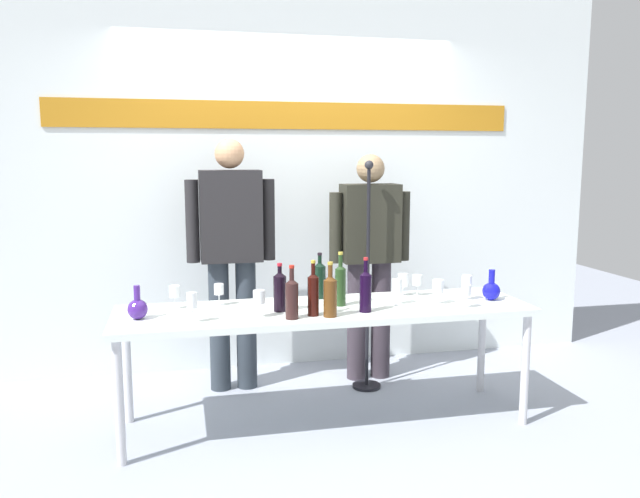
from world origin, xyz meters
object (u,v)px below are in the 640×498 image
object	(u,v)px
decanter_blue_left	(138,308)
wine_bottle_3	(366,290)
wine_glass_right_2	(438,287)
wine_glass_right_3	(467,283)
wine_glass_left_3	(219,290)
wine_bottle_2	(330,294)
wine_bottle_6	(292,297)
wine_glass_left_1	(192,301)
decanter_blue_right	(491,290)
presenter_right	(370,253)
microphone_stand	(367,313)
wine_bottle_0	(340,283)
presenter_left	(231,248)
wine_glass_left_2	(175,292)
wine_glass_right_4	(397,287)
wine_glass_right_0	(417,281)
wine_glass_right_1	(466,291)
wine_bottle_5	(280,290)
wine_glass_left_0	(259,297)
wine_glass_right_5	(403,280)
display_table	(326,316)
wine_bottle_4	(313,293)
wine_bottle_1	(320,279)

from	to	relation	value
decanter_blue_left	wine_bottle_3	world-z (taller)	wine_bottle_3
wine_glass_right_2	wine_glass_right_3	distance (m)	0.23
wine_glass_left_3	wine_bottle_2	bearing A→B (deg)	-34.55
wine_bottle_6	wine_glass_left_1	xyz separation A→B (m)	(-0.54, 0.04, -0.00)
decanter_blue_left	decanter_blue_right	size ratio (longest dim) A/B	0.98
presenter_right	wine_glass_right_2	xyz separation A→B (m)	(0.19, -0.78, -0.10)
decanter_blue_right	wine_glass_left_1	distance (m)	1.84
wine_glass_left_3	microphone_stand	size ratio (longest dim) A/B	0.08
wine_bottle_0	wine_glass_right_2	distance (m)	0.60
presenter_left	wine_glass_left_1	distance (m)	0.95
wine_glass_left_2	wine_glass_right_4	xyz separation A→B (m)	(1.32, -0.18, 0.01)
wine_glass_left_2	wine_bottle_2	bearing A→B (deg)	-24.05
wine_glass_left_2	microphone_stand	xyz separation A→B (m)	(1.29, 0.35, -0.29)
presenter_left	wine_bottle_6	world-z (taller)	presenter_left
presenter_right	wine_glass_right_3	bearing A→B (deg)	-60.14
wine_bottle_0	wine_glass_left_2	bearing A→B (deg)	171.99
wine_bottle_0	wine_glass_right_0	xyz separation A→B (m)	(0.55, 0.15, -0.04)
wine_glass_left_1	wine_glass_right_1	distance (m)	1.59
wine_glass_left_2	wine_glass_right_2	bearing A→B (deg)	-8.32
wine_glass_left_2	wine_bottle_6	bearing A→B (deg)	-30.93
wine_glass_right_4	microphone_stand	xyz separation A→B (m)	(-0.02, 0.53, -0.30)
wine_glass_left_1	wine_glass_right_4	world-z (taller)	wine_glass_left_1
wine_bottle_2	wine_glass_left_3	distance (m)	0.72
wine_bottle_2	wine_glass_right_0	xyz separation A→B (m)	(0.67, 0.39, -0.03)
decanter_blue_left	wine_bottle_5	xyz separation A→B (m)	(0.80, 0.01, 0.06)
presenter_right	wine_glass_left_0	size ratio (longest dim) A/B	10.59
wine_glass_left_1	wine_glass_right_5	size ratio (longest dim) A/B	1.15
wine_glass_right_3	wine_glass_right_4	bearing A→B (deg)	-178.31
presenter_right	wine_glass_right_2	size ratio (longest dim) A/B	10.82
display_table	wine_glass_right_1	bearing A→B (deg)	-13.57
display_table	wine_bottle_3	distance (m)	0.31
display_table	wine_glass_right_0	bearing A→B (deg)	15.23
wine_bottle_6	microphone_stand	size ratio (longest dim) A/B	0.19
wine_bottle_4	wine_glass_left_3	size ratio (longest dim) A/B	2.38
wine_bottle_1	wine_glass_left_1	world-z (taller)	wine_bottle_1
wine_bottle_6	wine_bottle_1	bearing A→B (deg)	60.57
wine_bottle_3	wine_glass_right_2	xyz separation A→B (m)	(0.49, 0.09, -0.02)
presenter_right	wine_glass_right_4	distance (m)	0.74
wine_glass_left_3	presenter_left	bearing A→B (deg)	76.96
wine_bottle_3	wine_glass_right_2	size ratio (longest dim) A/B	2.12
wine_bottle_4	wine_glass_left_3	bearing A→B (deg)	144.08
wine_glass_left_0	wine_glass_left_1	xyz separation A→B (m)	(-0.37, -0.03, 0.01)
wine_bottle_2	wine_glass_right_4	world-z (taller)	wine_bottle_2
wine_bottle_4	wine_glass_left_0	bearing A→B (deg)	174.08
presenter_right	wine_bottle_6	distance (m)	1.19
wine_bottle_1	microphone_stand	distance (m)	0.57
presenter_left	wine_glass_left_2	world-z (taller)	presenter_left
decanter_blue_left	wine_glass_right_5	size ratio (longest dim) A/B	1.31
presenter_right	microphone_stand	world-z (taller)	presenter_right
wine_bottle_5	wine_glass_left_1	bearing A→B (deg)	-163.72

